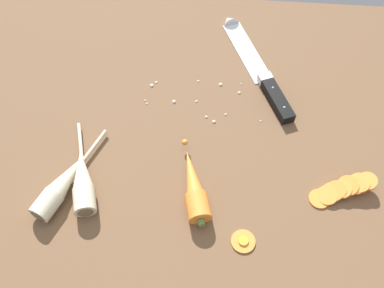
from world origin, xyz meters
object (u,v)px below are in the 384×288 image
(parsnip_mid_left, at_px, (83,180))
(carrot_slice_stray_near, at_px, (243,241))
(carrot_slice_stack, at_px, (342,189))
(chefs_knife, at_px, (254,62))
(parsnip_front, at_px, (62,185))
(whole_carrot, at_px, (194,187))

(parsnip_mid_left, xyz_separation_m, carrot_slice_stray_near, (0.30, -0.09, -0.02))
(carrot_slice_stack, bearing_deg, parsnip_mid_left, -177.15)
(chefs_knife, height_order, carrot_slice_stack, carrot_slice_stack)
(chefs_knife, height_order, parsnip_front, parsnip_front)
(parsnip_front, xyz_separation_m, parsnip_mid_left, (0.04, 0.01, 0.00))
(chefs_knife, relative_size, carrot_slice_stray_near, 7.83)
(whole_carrot, bearing_deg, parsnip_mid_left, -179.27)
(chefs_knife, distance_m, whole_carrot, 0.35)
(chefs_knife, xyz_separation_m, parsnip_front, (-0.35, -0.35, 0.01))
(whole_carrot, relative_size, carrot_slice_stack, 1.44)
(parsnip_front, height_order, carrot_slice_stray_near, parsnip_front)
(chefs_knife, distance_m, carrot_slice_stack, 0.35)
(chefs_knife, relative_size, parsnip_front, 1.62)
(parsnip_front, bearing_deg, parsnip_mid_left, 20.48)
(parsnip_mid_left, bearing_deg, chefs_knife, 46.81)
(parsnip_mid_left, bearing_deg, carrot_slice_stray_near, -16.10)
(chefs_knife, height_order, parsnip_mid_left, parsnip_mid_left)
(parsnip_mid_left, height_order, carrot_slice_stack, parsnip_mid_left)
(carrot_slice_stack, relative_size, carrot_slice_stray_near, 2.88)
(chefs_knife, xyz_separation_m, whole_carrot, (-0.11, -0.34, 0.01))
(carrot_slice_stray_near, bearing_deg, parsnip_mid_left, 163.90)
(chefs_knife, distance_m, carrot_slice_stray_near, 0.42)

